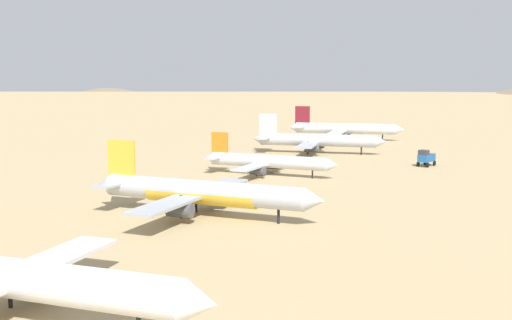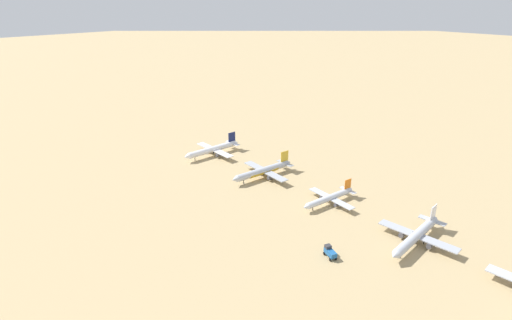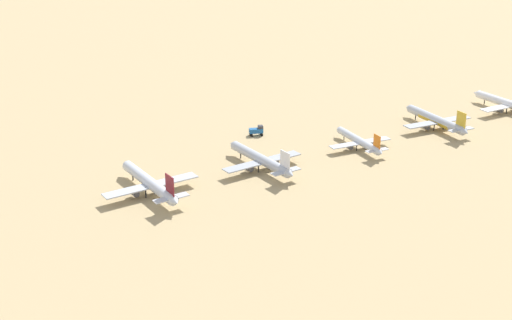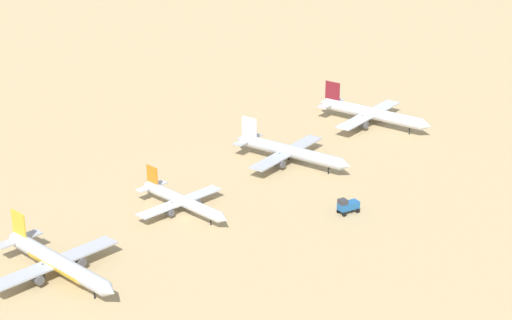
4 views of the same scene
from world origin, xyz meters
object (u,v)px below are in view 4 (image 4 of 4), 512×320
object	(u,v)px
parked_jet_1	(57,262)
parked_jet_3	(290,152)
parked_jet_2	(182,201)
parked_jet_4	(372,114)
service_truck	(348,205)

from	to	relation	value
parked_jet_1	parked_jet_3	size ratio (longest dim) A/B	1.02
parked_jet_2	parked_jet_4	distance (m)	80.47
parked_jet_1	parked_jet_2	world-z (taller)	parked_jet_1
parked_jet_1	parked_jet_2	distance (m)	39.81
parked_jet_2	parked_jet_3	distance (m)	40.69
parked_jet_2	service_truck	xyz separation A→B (m)	(31.48, 23.95, -0.85)
parked_jet_1	service_truck	world-z (taller)	parked_jet_1
parked_jet_2	parked_jet_3	xyz separation A→B (m)	(2.08, 40.64, 0.62)
parked_jet_3	parked_jet_4	bearing A→B (deg)	88.29
parked_jet_3	parked_jet_4	size ratio (longest dim) A/B	0.96
parked_jet_2	service_truck	bearing A→B (deg)	37.27
parked_jet_2	parked_jet_4	world-z (taller)	parked_jet_4
parked_jet_3	parked_jet_4	world-z (taller)	parked_jet_4
parked_jet_2	service_truck	world-z (taller)	parked_jet_2
parked_jet_4	parked_jet_1	bearing A→B (deg)	-90.91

